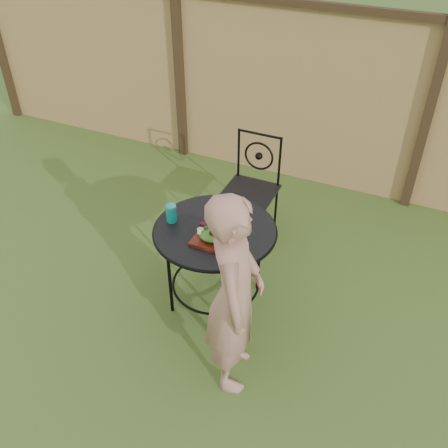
% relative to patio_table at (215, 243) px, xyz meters
% --- Properties ---
extents(ground, '(60.00, 60.00, 0.00)m').
position_rel_patio_table_xyz_m(ground, '(-0.09, -0.10, -0.59)').
color(ground, '#234516').
rests_on(ground, ground).
extents(fence, '(8.00, 0.12, 1.90)m').
position_rel_patio_table_xyz_m(fence, '(-0.09, 2.10, 0.36)').
color(fence, tan).
rests_on(fence, ground).
extents(patio_table, '(0.92, 0.92, 0.72)m').
position_rel_patio_table_xyz_m(patio_table, '(0.00, 0.00, 0.00)').
color(patio_table, black).
rests_on(patio_table, ground).
extents(patio_chair, '(0.46, 0.46, 0.95)m').
position_rel_patio_table_xyz_m(patio_chair, '(-0.10, 0.99, -0.08)').
color(patio_chair, black).
rests_on(patio_chair, ground).
extents(diner, '(0.51, 0.63, 1.49)m').
position_rel_patio_table_xyz_m(diner, '(0.41, -0.59, 0.16)').
color(diner, '#A87460').
rests_on(diner, ground).
extents(salad_plate, '(0.27, 0.27, 0.02)m').
position_rel_patio_table_xyz_m(salad_plate, '(0.04, -0.12, 0.15)').
color(salad_plate, '#421109').
rests_on(salad_plate, patio_table).
extents(salad, '(0.21, 0.21, 0.08)m').
position_rel_patio_table_xyz_m(salad, '(0.04, -0.12, 0.20)').
color(salad, '#235614').
rests_on(salad, salad_plate).
extents(fork, '(0.01, 0.01, 0.18)m').
position_rel_patio_table_xyz_m(fork, '(0.05, -0.12, 0.33)').
color(fork, silver).
rests_on(fork, salad).
extents(drinking_glass, '(0.08, 0.08, 0.14)m').
position_rel_patio_table_xyz_m(drinking_glass, '(-0.34, -0.04, 0.21)').
color(drinking_glass, '#0EA39E').
rests_on(drinking_glass, patio_table).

